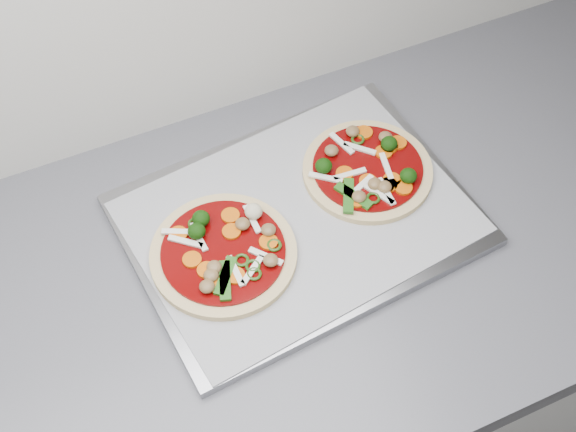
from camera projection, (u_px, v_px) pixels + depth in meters
name	position (u px, v px, depth m)	size (l,w,h in m)	color
countertop	(191.00, 308.00, 1.05)	(3.60, 0.60, 0.04)	#58585E
baking_tray	(298.00, 220.00, 1.10)	(0.45, 0.34, 0.01)	gray
parchment	(298.00, 217.00, 1.09)	(0.44, 0.32, 0.00)	#9F9FA5
pizza_left	(224.00, 252.00, 1.05)	(0.25, 0.25, 0.03)	beige
pizza_right	(368.00, 169.00, 1.13)	(0.24, 0.24, 0.03)	beige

